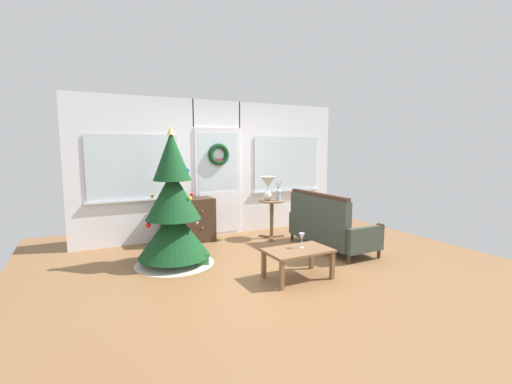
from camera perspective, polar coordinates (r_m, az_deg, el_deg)
name	(u,v)px	position (r m, az deg, el deg)	size (l,w,h in m)	color
ground_plane	(270,266)	(5.16, 2.33, -11.82)	(6.76, 6.76, 0.00)	brown
back_wall_with_door	(217,168)	(6.78, -6.28, 3.80)	(5.20, 0.19, 2.55)	white
christmas_tree	(173,214)	(5.20, -13.20, -3.54)	(1.14, 1.14, 1.98)	#4C331E
dresser_cabinet	(188,220)	(6.41, -10.89, -4.54)	(0.92, 0.48, 0.78)	#3D281C
settee_sofa	(327,227)	(5.95, 11.40, -5.60)	(0.74, 1.61, 0.96)	#3D281C
side_table	(272,212)	(6.53, 2.56, -3.17)	(0.50, 0.48, 0.71)	brown
table_lamp	(268,185)	(6.46, 1.94, 1.14)	(0.28, 0.28, 0.44)	silver
flower_vase	(278,194)	(6.48, 3.60, -0.35)	(0.11, 0.10, 0.35)	#99ADBC
coffee_table	(298,254)	(4.62, 6.81, -9.84)	(0.85, 0.53, 0.39)	brown
wine_glass	(302,237)	(4.64, 7.42, -7.24)	(0.08, 0.08, 0.20)	silver
gift_box	(201,259)	(5.22, -8.81, -10.68)	(0.17, 0.15, 0.17)	#266633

